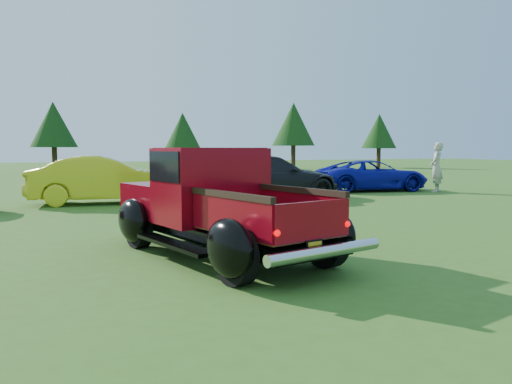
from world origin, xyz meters
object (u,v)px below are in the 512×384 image
tree_east (293,124)px  show_car_yellow (105,180)px  show_car_grey (267,177)px  show_car_blue (372,175)px  tree_mid_right (183,132)px  spectator (436,167)px  tree_mid_left (53,125)px  pickup_truck (211,203)px  tree_far_east (379,131)px

tree_east → show_car_yellow: tree_east is taller
show_car_grey → show_car_blue: bearing=-77.3°
tree_mid_right → spectator: (4.98, -21.52, -1.99)m
tree_mid_left → pickup_truck: (2.45, -30.27, -2.56)m
tree_east → show_car_yellow: (-16.50, -20.42, -2.92)m
tree_mid_left → pickup_truck: bearing=-85.4°
show_car_yellow → show_car_grey: (5.24, -0.63, 0.00)m
pickup_truck → tree_east: bearing=46.7°
tree_east → show_car_yellow: size_ratio=1.20×
show_car_yellow → show_car_grey: size_ratio=0.88×
show_car_blue → spectator: size_ratio=2.29×
tree_mid_right → tree_east: bearing=-3.2°
pickup_truck → show_car_blue: pickup_truck is taller
show_car_yellow → show_car_blue: (10.51, 0.88, -0.12)m
tree_east → show_car_blue: size_ratio=1.21×
tree_mid_right → show_car_yellow: size_ratio=0.98×
tree_mid_right → show_car_blue: size_ratio=0.98×
tree_far_east → show_car_blue: 25.56m
show_car_yellow → show_car_blue: show_car_yellow is taller
pickup_truck → show_car_yellow: (-0.95, 8.35, -0.08)m
tree_mid_right → tree_far_east: size_ratio=0.92×
show_car_blue → tree_mid_right: bearing=16.8°
pickup_truck → show_car_blue: bearing=29.1°
tree_mid_left → show_car_grey: 23.68m
show_car_grey → spectator: (7.24, 0.03, 0.23)m
tree_east → spectator: tree_east is taller
tree_mid_right → pickup_truck: 30.07m
pickup_truck → show_car_blue: size_ratio=1.10×
show_car_yellow → show_car_blue: size_ratio=1.00×
tree_east → show_car_blue: (-5.99, -19.54, -3.03)m
tree_mid_left → show_car_yellow: size_ratio=1.11×
tree_far_east → tree_east: bearing=-173.7°
show_car_yellow → tree_mid_right: bearing=-13.6°
tree_east → tree_far_east: bearing=6.3°
show_car_grey → pickup_truck: bearing=147.7°
show_car_blue → show_car_yellow: bearing=103.0°
tree_mid_left → show_car_yellow: (1.50, -21.92, -2.64)m
tree_far_east → spectator: tree_far_east is taller
tree_mid_right → tree_east: (9.00, -0.50, 0.68)m
tree_east → tree_mid_left: bearing=175.2°
tree_mid_right → show_car_yellow: 22.33m
tree_east → show_car_grey: 24.05m
tree_mid_right → spectator: tree_mid_right is taller
show_car_blue → tree_east: bearing=-8.8°
tree_mid_left → spectator: size_ratio=2.56×
tree_east → pickup_truck: 32.82m
tree_mid_left → tree_east: size_ratio=0.93×
tree_east → spectator: size_ratio=2.76×
tree_mid_right → tree_far_east: bearing=1.6°
tree_far_east → pickup_truck: (-24.55, -29.77, -2.43)m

